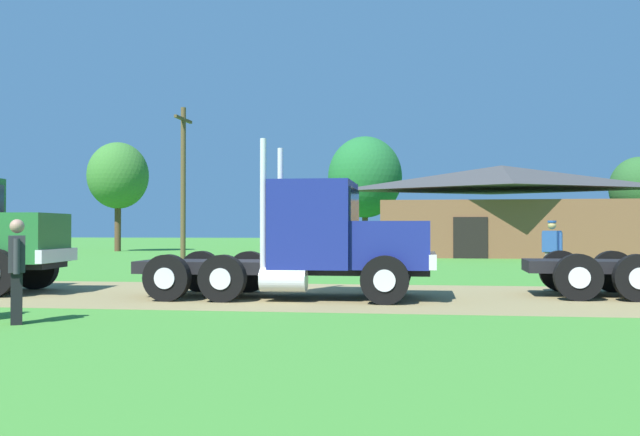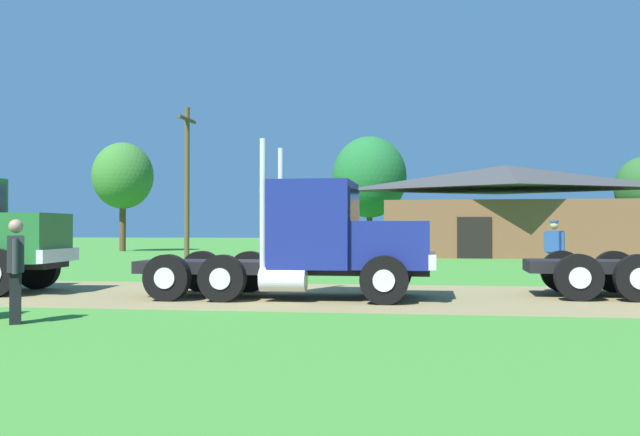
% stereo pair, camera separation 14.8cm
% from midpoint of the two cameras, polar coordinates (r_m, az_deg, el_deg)
% --- Properties ---
extents(ground_plane, '(200.00, 200.00, 0.00)m').
position_cam_midpoint_polar(ground_plane, '(17.15, -3.08, -6.18)').
color(ground_plane, '#3E832E').
extents(dirt_track, '(120.00, 6.83, 0.01)m').
position_cam_midpoint_polar(dirt_track, '(17.14, -3.08, -6.17)').
color(dirt_track, olive).
rests_on(dirt_track, ground_plane).
extents(truck_foreground_white, '(6.85, 2.78, 3.57)m').
position_cam_midpoint_polar(truck_foreground_white, '(16.27, 0.32, -1.99)').
color(truck_foreground_white, black).
rests_on(truck_foreground_white, ground_plane).
extents(visitor_standing_near, '(0.45, 0.57, 1.75)m').
position_cam_midpoint_polar(visitor_standing_near, '(12.96, -22.93, -3.62)').
color(visitor_standing_near, '#2D2D33').
rests_on(visitor_standing_near, ground_plane).
extents(visitor_far_side, '(0.54, 0.54, 1.83)m').
position_cam_midpoint_polar(visitor_far_side, '(22.29, 18.47, -2.27)').
color(visitor_far_side, '#264C8C').
rests_on(visitor_far_side, ground_plane).
extents(shed_building, '(14.38, 8.36, 5.26)m').
position_cam_midpoint_polar(shed_building, '(42.52, 14.81, 0.49)').
color(shed_building, brown).
rests_on(shed_building, ground_plane).
extents(utility_pole_near, '(0.26, 2.20, 7.73)m').
position_cam_midpoint_polar(utility_pole_near, '(36.67, -10.52, 3.12)').
color(utility_pole_near, brown).
rests_on(utility_pole_near, ground_plane).
extents(tree_left, '(4.23, 4.23, 7.62)m').
position_cam_midpoint_polar(tree_left, '(51.72, -15.46, 3.26)').
color(tree_left, '#513823').
rests_on(tree_left, ground_plane).
extents(tree_mid, '(5.54, 5.54, 8.49)m').
position_cam_midpoint_polar(tree_mid, '(53.37, 4.07, 3.28)').
color(tree_mid, '#513823').
rests_on(tree_mid, ground_plane).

